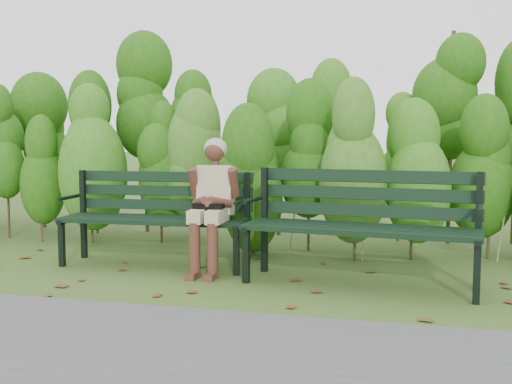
# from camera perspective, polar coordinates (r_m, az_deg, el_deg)

# --- Properties ---
(ground) EXTENTS (80.00, 80.00, 0.00)m
(ground) POSITION_cam_1_polar(r_m,az_deg,el_deg) (5.27, -0.94, -8.49)
(ground) COLOR #415B2A
(footpath) EXTENTS (60.00, 2.50, 0.01)m
(footpath) POSITION_cam_1_polar(r_m,az_deg,el_deg) (3.30, -11.39, -17.14)
(footpath) COLOR #474749
(footpath) RESTS_ON ground
(hedge_band) EXTENTS (11.04, 1.67, 2.42)m
(hedge_band) POSITION_cam_1_polar(r_m,az_deg,el_deg) (6.93, 3.06, 5.31)
(hedge_band) COLOR #47381E
(hedge_band) RESTS_ON ground
(leaf_litter) EXTENTS (5.69, 2.27, 0.01)m
(leaf_litter) POSITION_cam_1_polar(r_m,az_deg,el_deg) (5.46, -0.24, -7.98)
(leaf_litter) COLOR brown
(leaf_litter) RESTS_ON ground
(bench_left) EXTENTS (1.84, 0.65, 0.91)m
(bench_left) POSITION_cam_1_polar(r_m,az_deg,el_deg) (5.96, -9.31, -1.70)
(bench_left) COLOR black
(bench_left) RESTS_ON ground
(bench_right) EXTENTS (2.01, 0.85, 0.97)m
(bench_right) POSITION_cam_1_polar(r_m,az_deg,el_deg) (5.17, 10.07, -2.37)
(bench_right) COLOR black
(bench_right) RESTS_ON ground
(seated_woman) EXTENTS (0.48, 0.70, 1.24)m
(seated_woman) POSITION_cam_1_polar(r_m,az_deg,el_deg) (5.57, -4.20, -0.32)
(seated_woman) COLOR tan
(seated_woman) RESTS_ON ground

